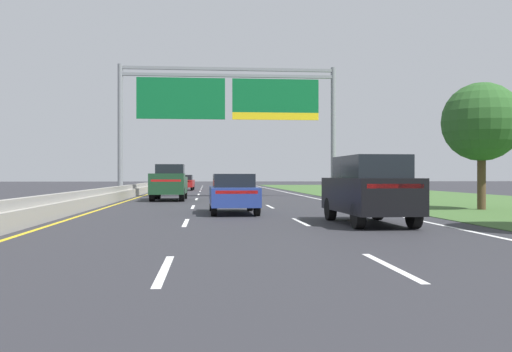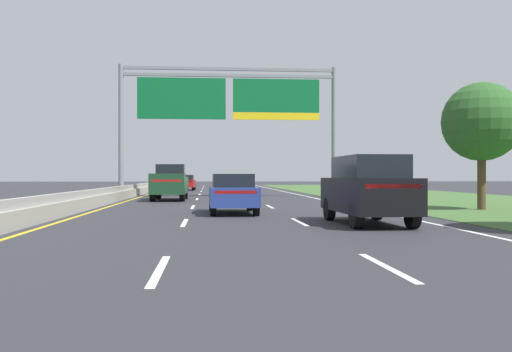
{
  "view_description": "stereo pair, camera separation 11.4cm",
  "coord_description": "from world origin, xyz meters",
  "px_view_note": "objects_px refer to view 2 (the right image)",
  "views": [
    {
      "loc": [
        -1.17,
        1.45,
        1.51
      ],
      "look_at": [
        1.23,
        29.07,
        1.48
      ],
      "focal_mm": 39.53,
      "sensor_mm": 36.0,
      "label": 1
    },
    {
      "loc": [
        -1.05,
        1.44,
        1.51
      ],
      "look_at": [
        1.23,
        29.07,
        1.48
      ],
      "focal_mm": 39.53,
      "sensor_mm": 36.0,
      "label": 2
    }
  ],
  "objects_px": {
    "pickup_truck_darkgreen": "(170,183)",
    "car_black_right_lane_suv": "(368,189)",
    "overhead_sign_gantry": "(229,104)",
    "roadside_tree_mid": "(482,122)",
    "car_blue_centre_lane_sedan": "(233,193)",
    "car_red_left_lane_sedan": "(186,182)"
  },
  "relations": [
    {
      "from": "car_black_right_lane_suv",
      "to": "roadside_tree_mid",
      "type": "bearing_deg",
      "value": -48.1
    },
    {
      "from": "car_black_right_lane_suv",
      "to": "pickup_truck_darkgreen",
      "type": "bearing_deg",
      "value": 21.07
    },
    {
      "from": "car_red_left_lane_sedan",
      "to": "car_blue_centre_lane_sedan",
      "type": "relative_size",
      "value": 1.01
    },
    {
      "from": "overhead_sign_gantry",
      "to": "car_red_left_lane_sedan",
      "type": "height_order",
      "value": "overhead_sign_gantry"
    },
    {
      "from": "pickup_truck_darkgreen",
      "to": "car_black_right_lane_suv",
      "type": "bearing_deg",
      "value": -157.22
    },
    {
      "from": "overhead_sign_gantry",
      "to": "pickup_truck_darkgreen",
      "type": "relative_size",
      "value": 2.78
    },
    {
      "from": "pickup_truck_darkgreen",
      "to": "car_black_right_lane_suv",
      "type": "height_order",
      "value": "pickup_truck_darkgreen"
    },
    {
      "from": "car_blue_centre_lane_sedan",
      "to": "roadside_tree_mid",
      "type": "height_order",
      "value": "roadside_tree_mid"
    },
    {
      "from": "pickup_truck_darkgreen",
      "to": "car_blue_centre_lane_sedan",
      "type": "bearing_deg",
      "value": -164.62
    },
    {
      "from": "car_black_right_lane_suv",
      "to": "car_blue_centre_lane_sedan",
      "type": "bearing_deg",
      "value": 35.49
    },
    {
      "from": "car_blue_centre_lane_sedan",
      "to": "car_black_right_lane_suv",
      "type": "height_order",
      "value": "car_black_right_lane_suv"
    },
    {
      "from": "pickup_truck_darkgreen",
      "to": "car_black_right_lane_suv",
      "type": "distance_m",
      "value": 19.11
    },
    {
      "from": "overhead_sign_gantry",
      "to": "roadside_tree_mid",
      "type": "relative_size",
      "value": 2.7
    },
    {
      "from": "overhead_sign_gantry",
      "to": "car_red_left_lane_sedan",
      "type": "xyz_separation_m",
      "value": [
        -3.77,
        19.18,
        -5.62
      ]
    },
    {
      "from": "overhead_sign_gantry",
      "to": "roadside_tree_mid",
      "type": "bearing_deg",
      "value": -55.22
    },
    {
      "from": "pickup_truck_darkgreen",
      "to": "car_blue_centre_lane_sedan",
      "type": "xyz_separation_m",
      "value": [
        3.34,
        -12.36,
        -0.26
      ]
    },
    {
      "from": "car_blue_centre_lane_sedan",
      "to": "car_black_right_lane_suv",
      "type": "xyz_separation_m",
      "value": [
        3.98,
        -5.29,
        0.28
      ]
    },
    {
      "from": "pickup_truck_darkgreen",
      "to": "car_blue_centre_lane_sedan",
      "type": "distance_m",
      "value": 12.8
    },
    {
      "from": "car_blue_centre_lane_sedan",
      "to": "car_black_right_lane_suv",
      "type": "bearing_deg",
      "value": -143.79
    },
    {
      "from": "pickup_truck_darkgreen",
      "to": "car_black_right_lane_suv",
      "type": "xyz_separation_m",
      "value": [
        7.31,
        -17.65,
        0.02
      ]
    },
    {
      "from": "car_red_left_lane_sedan",
      "to": "roadside_tree_mid",
      "type": "bearing_deg",
      "value": -155.86
    },
    {
      "from": "car_black_right_lane_suv",
      "to": "overhead_sign_gantry",
      "type": "bearing_deg",
      "value": 7.85
    }
  ]
}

